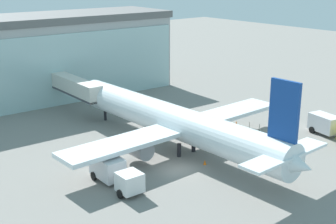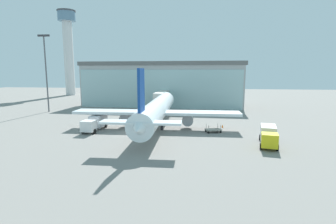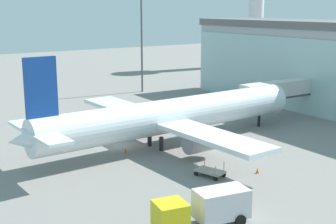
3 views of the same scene
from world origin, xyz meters
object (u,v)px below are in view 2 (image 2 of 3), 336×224
jet_bridge (162,96)px  control_tower (68,45)px  fuel_truck (269,135)px  catering_truck (95,122)px  airplane (157,110)px  baggage_cart (213,130)px  safety_cone_nose (149,133)px  safety_cone_wingtip (223,126)px  apron_light_mast (46,67)px

jet_bridge → control_tower: 68.38m
fuel_truck → catering_truck: bearing=-90.8°
jet_bridge → airplane: airplane is taller
baggage_cart → safety_cone_nose: (-11.21, -2.89, -0.23)m
jet_bridge → control_tower: bearing=50.2°
control_tower → baggage_cart: size_ratio=11.99×
safety_cone_nose → control_tower: bearing=125.5°
safety_cone_nose → safety_cone_wingtip: (13.24, 7.28, 0.00)m
catering_truck → baggage_cart: size_ratio=2.35×
control_tower → catering_truck: bearing=-59.9°
jet_bridge → fuel_truck: jet_bridge is taller
apron_light_mast → baggage_cart: (43.42, -19.41, -11.50)m
apron_light_mast → airplane: 37.55m
control_tower → baggage_cart: (61.94, -68.32, -21.90)m
jet_bridge → fuel_truck: (20.60, -31.53, -2.67)m
safety_cone_wingtip → airplane: bearing=-173.5°
baggage_cart → safety_cone_nose: baggage_cart is taller
airplane → baggage_cart: (10.76, -2.94, -3.02)m
control_tower → safety_cone_wingtip: size_ratio=68.39×
catering_truck → safety_cone_nose: (10.73, -2.17, -1.19)m
baggage_cart → fuel_truck: bearing=121.8°
catering_truck → safety_cone_wingtip: catering_truck is taller
airplane → fuel_truck: (18.61, -10.00, -2.05)m
safety_cone_wingtip → fuel_truck: bearing=-63.1°
catering_truck → safety_cone_wingtip: (23.97, 5.11, -1.19)m
jet_bridge → control_tower: (-49.20, 43.84, 18.26)m
fuel_truck → baggage_cart: (-7.85, 7.06, -0.97)m
safety_cone_nose → catering_truck: bearing=168.6°
baggage_cart → apron_light_mast: bearing=-40.3°
apron_light_mast → safety_cone_wingtip: bearing=-18.3°
jet_bridge → fuel_truck: bearing=-144.9°
apron_light_mast → baggage_cart: size_ratio=6.52×
catering_truck → apron_light_mast: bearing=-131.1°
fuel_truck → safety_cone_wingtip: (-5.82, 11.45, -1.19)m
jet_bridge → apron_light_mast: apron_light_mast is taller
jet_bridge → safety_cone_wingtip: jet_bridge is taller
airplane → safety_cone_wingtip: size_ratio=70.18×
catering_truck → safety_cone_nose: size_ratio=13.41×
catering_truck → safety_cone_nose: 11.01m
control_tower → apron_light_mast: (18.53, -48.91, -10.40)m
control_tower → fuel_truck: (69.80, -75.38, -20.93)m
catering_truck → baggage_cart: catering_truck is taller
apron_light_mast → airplane: (32.66, -16.47, -8.48)m
fuel_truck → baggage_cart: fuel_truck is taller
jet_bridge → apron_light_mast: bearing=101.3°
control_tower → safety_cone_nose: bearing=-54.5°
control_tower → safety_cone_wingtip: (63.98, -63.93, -22.13)m
baggage_cart → catering_truck: bearing=-14.4°
control_tower → safety_cone_nose: size_ratio=68.39×
control_tower → apron_light_mast: control_tower is taller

